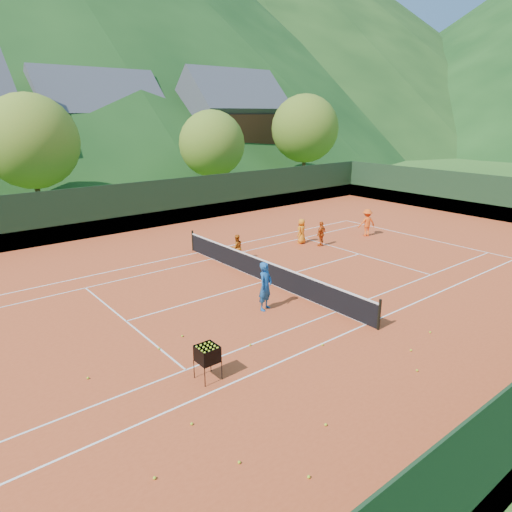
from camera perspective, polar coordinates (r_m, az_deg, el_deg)
ground at (r=19.96m, az=1.13°, el=-3.22°), size 400.00×400.00×0.00m
clay_court at (r=19.96m, az=1.13°, el=-3.19°), size 40.00×24.00×0.02m
mountain_far_right at (r=197.58m, az=-7.87°, el=29.12°), size 260.00×260.00×95.00m
coach at (r=16.85m, az=1.18°, el=-3.79°), size 0.78×0.65×1.84m
student_a at (r=22.56m, az=-2.43°, el=1.05°), size 0.75×0.64×1.33m
student_b at (r=25.30m, az=8.16°, el=2.78°), size 0.87×0.52×1.39m
student_c at (r=25.69m, az=5.72°, el=3.11°), size 0.79×0.63×1.40m
student_d at (r=27.90m, az=13.69°, el=4.08°), size 1.20×0.96×1.62m
tennis_ball_1 at (r=16.48m, az=20.94°, el=-8.89°), size 0.07×0.07×0.07m
tennis_ball_2 at (r=14.75m, az=-12.03°, el=-11.25°), size 0.07×0.07×0.07m
tennis_ball_3 at (r=13.83m, az=-20.27°, el=-14.12°), size 0.07×0.07×0.07m
tennis_ball_4 at (r=10.49m, az=-2.11°, el=-24.37°), size 0.07×0.07×0.07m
tennis_ball_5 at (r=10.24m, az=6.62°, el=-25.74°), size 0.07×0.07×0.07m
tennis_ball_7 at (r=16.97m, az=11.42°, el=-7.24°), size 0.07×0.07×0.07m
tennis_ball_8 at (r=14.66m, az=-0.73°, el=-11.04°), size 0.07×0.07×0.07m
tennis_ball_9 at (r=15.13m, az=18.80°, el=-11.09°), size 0.07×0.07×0.07m
tennis_ball_10 at (r=18.75m, az=10.58°, el=-4.75°), size 0.07×0.07×0.07m
tennis_ball_11 at (r=10.37m, az=-12.56°, el=-25.46°), size 0.07×0.07×0.07m
tennis_ball_12 at (r=14.12m, az=19.48°, el=-13.33°), size 0.07×0.07×0.07m
tennis_ball_14 at (r=11.53m, az=8.71°, el=-20.12°), size 0.07×0.07×0.07m
tennis_ball_16 at (r=15.37m, az=-9.21°, el=-9.84°), size 0.07×0.07×0.07m
tennis_ball_17 at (r=14.81m, az=8.31°, el=-10.91°), size 0.07×0.07×0.07m
tennis_ball_18 at (r=11.53m, az=-8.04°, el=-20.06°), size 0.07×0.07×0.07m
court_lines at (r=19.95m, az=1.13°, el=-3.16°), size 23.83×11.03×0.00m
tennis_net at (r=19.78m, az=1.14°, el=-1.81°), size 0.10×12.07×1.10m
perimeter_fence at (r=19.55m, az=1.15°, el=0.26°), size 40.40×24.24×3.00m
ball_hopper at (r=12.75m, az=-6.10°, el=-12.16°), size 0.57×0.57×1.00m
chalet_mid at (r=51.59m, az=-18.99°, el=14.26°), size 12.65×8.82×11.45m
chalet_right at (r=54.69m, az=-3.11°, el=15.55°), size 11.50×8.82×11.91m
tree_b at (r=35.27m, az=-26.35°, el=12.70°), size 6.40×6.40×8.40m
tree_c at (r=40.00m, az=-5.53°, el=13.79°), size 5.60×5.60×7.35m
tree_d at (r=48.33m, az=6.13°, el=15.55°), size 6.80×6.80×8.93m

